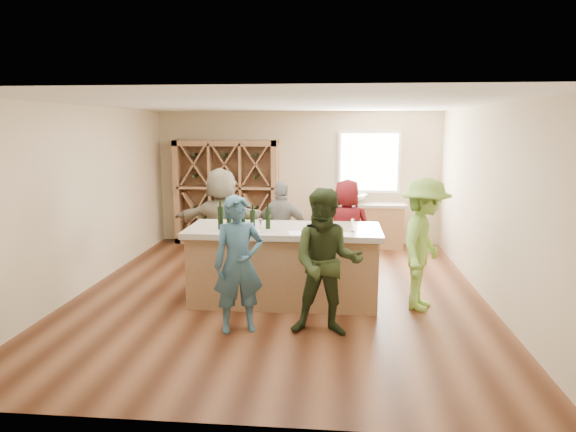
# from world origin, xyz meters

# --- Properties ---
(floor) EXTENTS (6.00, 7.00, 0.10)m
(floor) POSITION_xyz_m (0.00, 0.00, -0.05)
(floor) COLOR #552E1B
(floor) RESTS_ON ground
(ceiling) EXTENTS (6.00, 7.00, 0.10)m
(ceiling) POSITION_xyz_m (0.00, 0.00, 2.85)
(ceiling) COLOR white
(ceiling) RESTS_ON ground
(wall_back) EXTENTS (6.00, 0.10, 2.80)m
(wall_back) POSITION_xyz_m (0.00, 3.55, 1.40)
(wall_back) COLOR beige
(wall_back) RESTS_ON ground
(wall_front) EXTENTS (6.00, 0.10, 2.80)m
(wall_front) POSITION_xyz_m (0.00, -3.55, 1.40)
(wall_front) COLOR beige
(wall_front) RESTS_ON ground
(wall_left) EXTENTS (0.10, 7.00, 2.80)m
(wall_left) POSITION_xyz_m (-3.05, 0.00, 1.40)
(wall_left) COLOR beige
(wall_left) RESTS_ON ground
(wall_right) EXTENTS (0.10, 7.00, 2.80)m
(wall_right) POSITION_xyz_m (3.05, 0.00, 1.40)
(wall_right) COLOR beige
(wall_right) RESTS_ON ground
(window_frame) EXTENTS (1.30, 0.06, 1.30)m
(window_frame) POSITION_xyz_m (1.50, 3.47, 1.75)
(window_frame) COLOR white
(window_frame) RESTS_ON wall_back
(window_pane) EXTENTS (1.18, 0.01, 1.18)m
(window_pane) POSITION_xyz_m (1.50, 3.44, 1.75)
(window_pane) COLOR white
(window_pane) RESTS_ON wall_back
(wine_rack) EXTENTS (2.20, 0.45, 2.20)m
(wine_rack) POSITION_xyz_m (-1.50, 3.27, 1.10)
(wine_rack) COLOR #926946
(wine_rack) RESTS_ON floor
(back_counter_base) EXTENTS (1.60, 0.58, 0.86)m
(back_counter_base) POSITION_xyz_m (1.40, 3.20, 0.43)
(back_counter_base) COLOR #926946
(back_counter_base) RESTS_ON floor
(back_counter_top) EXTENTS (1.70, 0.62, 0.06)m
(back_counter_top) POSITION_xyz_m (1.40, 3.20, 0.89)
(back_counter_top) COLOR #B3A593
(back_counter_top) RESTS_ON back_counter_base
(sink) EXTENTS (0.54, 0.54, 0.19)m
(sink) POSITION_xyz_m (1.20, 3.20, 1.01)
(sink) COLOR silver
(sink) RESTS_ON back_counter_top
(faucet) EXTENTS (0.02, 0.02, 0.30)m
(faucet) POSITION_xyz_m (1.20, 3.38, 1.07)
(faucet) COLOR silver
(faucet) RESTS_ON back_counter_top
(tasting_counter_base) EXTENTS (2.60, 1.00, 1.00)m
(tasting_counter_base) POSITION_xyz_m (0.09, -0.34, 0.50)
(tasting_counter_base) COLOR #926946
(tasting_counter_base) RESTS_ON floor
(tasting_counter_top) EXTENTS (2.72, 1.12, 0.08)m
(tasting_counter_top) POSITION_xyz_m (0.09, -0.34, 1.04)
(tasting_counter_top) COLOR #B3A593
(tasting_counter_top) RESTS_ON tasting_counter_base
(wine_bottle_a) EXTENTS (0.08, 0.08, 0.32)m
(wine_bottle_a) POSITION_xyz_m (-0.77, -0.54, 1.24)
(wine_bottle_a) COLOR black
(wine_bottle_a) RESTS_ON tasting_counter_top
(wine_bottle_b) EXTENTS (0.08, 0.08, 0.30)m
(wine_bottle_b) POSITION_xyz_m (-0.63, -0.63, 1.23)
(wine_bottle_b) COLOR black
(wine_bottle_b) RESTS_ON tasting_counter_top
(wine_bottle_c) EXTENTS (0.09, 0.09, 0.30)m
(wine_bottle_c) POSITION_xyz_m (-0.46, -0.49, 1.23)
(wine_bottle_c) COLOR black
(wine_bottle_c) RESTS_ON tasting_counter_top
(wine_bottle_d) EXTENTS (0.08, 0.08, 0.28)m
(wine_bottle_d) POSITION_xyz_m (-0.31, -0.60, 1.22)
(wine_bottle_d) COLOR black
(wine_bottle_d) RESTS_ON tasting_counter_top
(wine_bottle_e) EXTENTS (0.09, 0.09, 0.28)m
(wine_bottle_e) POSITION_xyz_m (-0.12, -0.45, 1.22)
(wine_bottle_e) COLOR black
(wine_bottle_e) RESTS_ON tasting_counter_top
(wine_glass_a) EXTENTS (0.09, 0.09, 0.20)m
(wine_glass_a) POSITION_xyz_m (-0.18, -0.75, 1.18)
(wine_glass_a) COLOR white
(wine_glass_a) RESTS_ON tasting_counter_top
(wine_glass_c) EXTENTS (0.07, 0.07, 0.16)m
(wine_glass_c) POSITION_xyz_m (0.74, -0.76, 1.16)
(wine_glass_c) COLOR white
(wine_glass_c) RESTS_ON tasting_counter_top
(wine_glass_d) EXTENTS (0.08, 0.08, 0.18)m
(wine_glass_d) POSITION_xyz_m (0.58, -0.51, 1.17)
(wine_glass_d) COLOR white
(wine_glass_d) RESTS_ON tasting_counter_top
(wine_glass_e) EXTENTS (0.08, 0.08, 0.17)m
(wine_glass_e) POSITION_xyz_m (1.05, -0.55, 1.16)
(wine_glass_e) COLOR white
(wine_glass_e) RESTS_ON tasting_counter_top
(tasting_menu_a) EXTENTS (0.31, 0.35, 0.00)m
(tasting_menu_a) POSITION_xyz_m (-0.31, -0.71, 1.08)
(tasting_menu_a) COLOR white
(tasting_menu_a) RESTS_ON tasting_counter_top
(tasting_menu_b) EXTENTS (0.26, 0.32, 0.00)m
(tasting_menu_b) POSITION_xyz_m (0.31, -0.72, 1.08)
(tasting_menu_b) COLOR white
(tasting_menu_b) RESTS_ON tasting_counter_top
(tasting_menu_c) EXTENTS (0.27, 0.33, 0.00)m
(tasting_menu_c) POSITION_xyz_m (0.93, -0.75, 1.08)
(tasting_menu_c) COLOR white
(tasting_menu_c) RESTS_ON tasting_counter_top
(person_near_left) EXTENTS (0.73, 0.62, 1.68)m
(person_near_left) POSITION_xyz_m (-0.35, -1.47, 0.84)
(person_near_left) COLOR #335972
(person_near_left) RESTS_ON floor
(person_near_right) EXTENTS (0.87, 0.49, 1.78)m
(person_near_right) POSITION_xyz_m (0.72, -1.49, 0.89)
(person_near_right) COLOR #263319
(person_near_right) RESTS_ON floor
(person_server) EXTENTS (0.94, 1.29, 1.82)m
(person_server) POSITION_xyz_m (2.02, -0.46, 0.91)
(person_server) COLOR #8CC64C
(person_server) RESTS_ON floor
(person_far_mid) EXTENTS (1.04, 0.70, 1.62)m
(person_far_mid) POSITION_xyz_m (-0.04, 0.76, 0.81)
(person_far_mid) COLOR slate
(person_far_mid) RESTS_ON floor
(person_far_right) EXTENTS (0.85, 0.59, 1.65)m
(person_far_right) POSITION_xyz_m (1.00, 0.82, 0.83)
(person_far_right) COLOR #590F14
(person_far_right) RESTS_ON floor
(person_far_left) EXTENTS (1.70, 0.61, 1.83)m
(person_far_left) POSITION_xyz_m (-1.05, 0.79, 0.91)
(person_far_left) COLOR gray
(person_far_left) RESTS_ON floor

